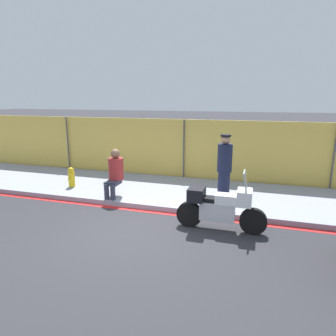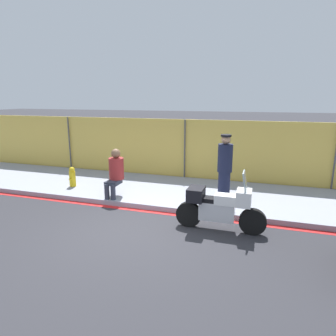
{
  "view_description": "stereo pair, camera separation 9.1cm",
  "coord_description": "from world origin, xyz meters",
  "px_view_note": "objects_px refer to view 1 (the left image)",
  "views": [
    {
      "loc": [
        2.55,
        -5.88,
        2.99
      ],
      "look_at": [
        0.27,
        1.58,
        1.14
      ],
      "focal_mm": 32.0,
      "sensor_mm": 36.0,
      "label": 1
    },
    {
      "loc": [
        2.64,
        -5.86,
        2.99
      ],
      "look_at": [
        0.27,
        1.58,
        1.14
      ],
      "focal_mm": 32.0,
      "sensor_mm": 36.0,
      "label": 2
    }
  ],
  "objects_px": {
    "officer_standing": "(224,166)",
    "person_seated_on_curb": "(115,170)",
    "fire_hydrant": "(71,177)",
    "motorcycle": "(220,206)"
  },
  "relations": [
    {
      "from": "fire_hydrant",
      "to": "person_seated_on_curb",
      "type": "bearing_deg",
      "value": -13.05
    },
    {
      "from": "motorcycle",
      "to": "officer_standing",
      "type": "height_order",
      "value": "officer_standing"
    },
    {
      "from": "motorcycle",
      "to": "fire_hydrant",
      "type": "relative_size",
      "value": 3.19
    },
    {
      "from": "officer_standing",
      "to": "person_seated_on_curb",
      "type": "xyz_separation_m",
      "value": [
        -3.07,
        -0.73,
        -0.17
      ]
    },
    {
      "from": "motorcycle",
      "to": "person_seated_on_curb",
      "type": "height_order",
      "value": "person_seated_on_curb"
    },
    {
      "from": "officer_standing",
      "to": "person_seated_on_curb",
      "type": "height_order",
      "value": "officer_standing"
    },
    {
      "from": "motorcycle",
      "to": "officer_standing",
      "type": "xyz_separation_m",
      "value": [
        -0.14,
        1.9,
        0.51
      ]
    },
    {
      "from": "motorcycle",
      "to": "fire_hydrant",
      "type": "bearing_deg",
      "value": 162.35
    },
    {
      "from": "motorcycle",
      "to": "person_seated_on_curb",
      "type": "relative_size",
      "value": 1.47
    },
    {
      "from": "officer_standing",
      "to": "fire_hydrant",
      "type": "relative_size",
      "value": 2.86
    }
  ]
}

